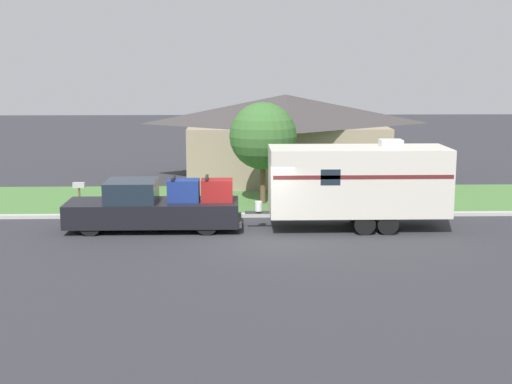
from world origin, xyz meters
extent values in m
plane|color=#2D2D33|center=(0.00, 0.00, 0.00)|extent=(120.00, 120.00, 0.00)
cube|color=#ADADA8|center=(0.00, 3.75, 0.07)|extent=(80.00, 0.30, 0.14)
cube|color=#477538|center=(0.00, 7.40, 0.01)|extent=(80.00, 7.00, 0.03)
cube|color=gray|center=(1.83, 13.04, 1.48)|extent=(9.91, 7.16, 2.96)
pyramid|color=#3D3838|center=(1.83, 13.04, 3.71)|extent=(10.70, 7.73, 1.51)
cube|color=#4C3828|center=(1.83, 9.49, 1.05)|extent=(1.00, 0.06, 2.10)
cylinder|color=black|center=(-5.99, 0.79, 0.40)|extent=(0.81, 0.28, 0.81)
cylinder|color=black|center=(-5.99, 2.48, 0.40)|extent=(0.81, 0.28, 0.81)
cylinder|color=black|center=(-1.83, 0.79, 0.40)|extent=(0.81, 0.28, 0.81)
cylinder|color=black|center=(-1.83, 2.48, 0.40)|extent=(0.81, 0.28, 0.81)
cube|color=black|center=(-5.24, 1.63, 0.65)|extent=(3.51, 2.05, 0.85)
cube|color=#19232D|center=(-4.61, 1.63, 1.46)|extent=(1.83, 1.89, 0.78)
cube|color=black|center=(-2.09, 1.63, 0.65)|extent=(2.79, 2.05, 0.85)
cube|color=#333333|center=(-0.64, 1.63, 0.34)|extent=(0.12, 1.84, 0.20)
cube|color=navy|center=(-2.70, 1.63, 1.47)|extent=(1.15, 0.86, 0.80)
cube|color=black|center=(-3.07, 1.63, 1.95)|extent=(0.10, 0.95, 0.08)
cube|color=maroon|center=(-1.48, 1.63, 1.47)|extent=(1.15, 0.86, 0.80)
cube|color=black|center=(-1.85, 1.63, 1.95)|extent=(0.10, 0.95, 0.08)
cylinder|color=black|center=(3.83, 0.62, 0.38)|extent=(0.76, 0.22, 0.76)
cylinder|color=black|center=(3.83, 2.65, 0.38)|extent=(0.76, 0.22, 0.76)
cylinder|color=black|center=(4.67, 0.62, 0.38)|extent=(0.76, 0.22, 0.76)
cylinder|color=black|center=(4.67, 2.65, 0.38)|extent=(0.76, 0.22, 0.76)
cube|color=beige|center=(3.73, 1.63, 1.81)|extent=(6.54, 2.31, 2.46)
cube|color=#5B1E1E|center=(3.73, 0.47, 2.12)|extent=(6.41, 0.01, 0.14)
cube|color=#383838|center=(0.01, 1.63, 0.63)|extent=(0.91, 0.12, 0.10)
cylinder|color=silver|center=(0.05, 1.63, 0.86)|extent=(0.28, 0.28, 0.36)
cube|color=silver|center=(4.91, 1.63, 3.19)|extent=(0.80, 0.68, 0.28)
cube|color=#19232D|center=(2.55, 0.47, 2.12)|extent=(0.70, 0.01, 0.56)
cylinder|color=brown|center=(-7.23, 4.85, 0.51)|extent=(0.09, 0.09, 1.03)
cube|color=#B2B2B2|center=(-7.23, 4.85, 1.14)|extent=(0.48, 0.20, 0.22)
cylinder|color=brown|center=(0.41, 6.44, 0.95)|extent=(0.24, 0.24, 1.89)
sphere|color=#38662D|center=(0.41, 6.44, 2.98)|extent=(2.91, 2.91, 2.91)
camera|label=1|loc=(-0.80, -24.17, 6.11)|focal=50.00mm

